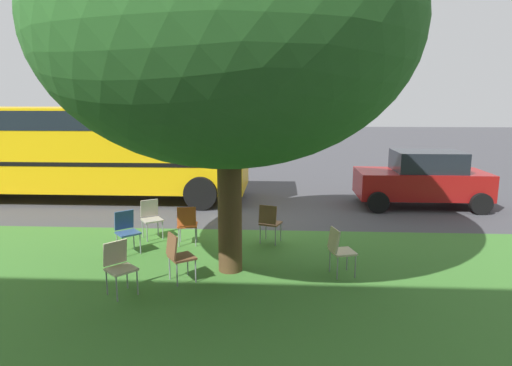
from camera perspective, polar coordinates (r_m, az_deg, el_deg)
ground at (r=10.97m, az=0.89°, el=-5.83°), size 80.00×80.00×0.00m
grass_verge at (r=7.96m, az=-0.04°, el=-12.44°), size 48.00×6.00×0.01m
street_tree at (r=7.88m, az=-3.68°, el=19.36°), size 6.41×6.41×6.70m
chair_0 at (r=9.71m, az=1.75°, el=-4.88°), size 0.53×0.54×0.88m
chair_1 at (r=9.51m, az=-16.40°, el=-5.67°), size 0.59×0.59×0.88m
chair_2 at (r=7.60m, az=-17.32°, el=-9.93°), size 0.59×0.59×0.88m
chair_3 at (r=9.68m, az=-8.90°, el=-5.05°), size 0.47×0.47×0.88m
chair_4 at (r=10.36m, az=-13.42°, el=-4.16°), size 0.57×0.58×0.88m
chair_5 at (r=7.82m, az=-10.06°, el=-8.99°), size 0.58×0.58×0.88m
chair_6 at (r=8.13m, az=10.70°, el=-8.25°), size 0.52×0.51×0.88m
parked_car at (r=13.85m, az=20.70°, el=0.54°), size 3.70×1.92×1.65m
school_bus at (r=14.94m, az=-21.75°, el=4.75°), size 10.40×2.80×2.88m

